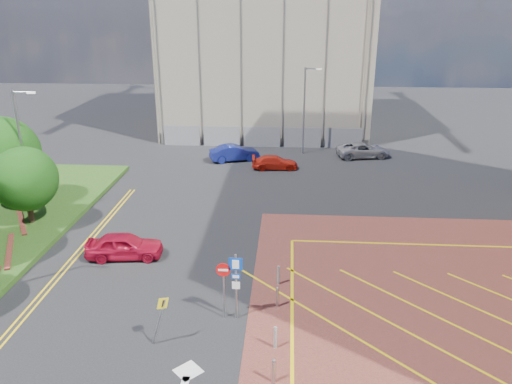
# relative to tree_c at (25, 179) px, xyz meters

# --- Properties ---
(ground) EXTENTS (140.00, 140.00, 0.00)m
(ground) POSITION_rel_tree_c_xyz_m (13.50, -10.00, -3.19)
(ground) COLOR black
(ground) RESTS_ON ground
(tree_c) EXTENTS (4.00, 4.00, 4.90)m
(tree_c) POSITION_rel_tree_c_xyz_m (0.00, 0.00, 0.00)
(tree_c) COLOR #3D2B1C
(tree_c) RESTS_ON grass_bed
(tree_d) EXTENTS (5.00, 5.00, 6.08)m
(tree_d) POSITION_rel_tree_c_xyz_m (-3.00, 3.00, 0.68)
(tree_d) COLOR #3D2B1C
(tree_d) RESTS_ON grass_bed
(lamp_left_far) EXTENTS (1.53, 0.16, 8.00)m
(lamp_left_far) POSITION_rel_tree_c_xyz_m (-0.92, 2.00, 1.47)
(lamp_left_far) COLOR #9EA0A8
(lamp_left_far) RESTS_ON grass_bed
(lamp_back) EXTENTS (1.53, 0.16, 8.00)m
(lamp_back) POSITION_rel_tree_c_xyz_m (17.58, 18.00, 1.17)
(lamp_back) COLOR #9EA0A8
(lamp_back) RESTS_ON ground
(sign_cluster) EXTENTS (1.17, 0.12, 3.20)m
(sign_cluster) POSITION_rel_tree_c_xyz_m (13.80, -9.02, -1.24)
(sign_cluster) COLOR #9EA0A8
(sign_cluster) RESTS_ON ground
(warning_sign) EXTENTS (0.79, 0.42, 2.24)m
(warning_sign) POSITION_rel_tree_c_xyz_m (11.12, -11.07, -1.76)
(warning_sign) COLOR #9EA0A8
(warning_sign) RESTS_ON ground
(bollard_row) EXTENTS (0.14, 11.14, 0.90)m
(bollard_row) POSITION_rel_tree_c_xyz_m (15.80, -11.67, -2.72)
(bollard_row) COLOR #9EA0A8
(bollard_row) RESTS_ON forecourt
(construction_building) EXTENTS (21.20, 19.20, 22.00)m
(construction_building) POSITION_rel_tree_c_xyz_m (13.50, 30.00, 7.81)
(construction_building) COLOR gray
(construction_building) RESTS_ON ground
(construction_fence) EXTENTS (21.60, 0.06, 2.00)m
(construction_fence) POSITION_rel_tree_c_xyz_m (14.50, 20.00, -2.19)
(construction_fence) COLOR gray
(construction_fence) RESTS_ON ground
(car_red_left) EXTENTS (4.37, 2.17, 1.43)m
(car_red_left) POSITION_rel_tree_c_xyz_m (7.19, -3.68, -2.48)
(car_red_left) COLOR #B30F2B
(car_red_left) RESTS_ON ground
(car_blue_back) EXTENTS (4.67, 2.93, 1.45)m
(car_blue_back) POSITION_rel_tree_c_xyz_m (11.29, 15.13, -2.47)
(car_blue_back) COLOR navy
(car_blue_back) RESTS_ON ground
(car_red_back) EXTENTS (4.04, 1.93, 1.14)m
(car_red_back) POSITION_rel_tree_c_xyz_m (15.01, 12.96, -2.62)
(car_red_back) COLOR red
(car_red_back) RESTS_ON ground
(car_silver_back) EXTENTS (5.22, 3.14, 1.36)m
(car_silver_back) POSITION_rel_tree_c_xyz_m (23.03, 16.99, -2.52)
(car_silver_back) COLOR #A5A5AC
(car_silver_back) RESTS_ON ground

